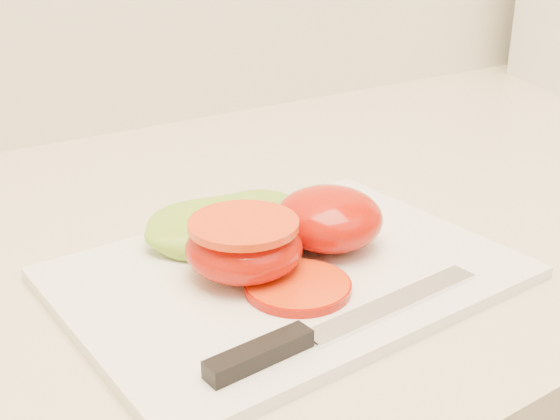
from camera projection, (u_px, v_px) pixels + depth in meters
cutting_board at (287, 273)px, 0.54m from camera, size 0.34×0.25×0.01m
tomato_half_dome at (329, 218)px, 0.57m from camera, size 0.09×0.09×0.05m
tomato_half_cut at (244, 245)px, 0.52m from camera, size 0.09×0.09×0.04m
tomato_slice_0 at (298, 286)px, 0.51m from camera, size 0.08×0.08×0.01m
lettuce_leaf_0 at (224, 227)px, 0.58m from camera, size 0.15×0.12×0.02m
lettuce_leaf_1 at (262, 215)px, 0.61m from camera, size 0.12×0.11×0.02m
knife at (317, 332)px, 0.45m from camera, size 0.23×0.03×0.01m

